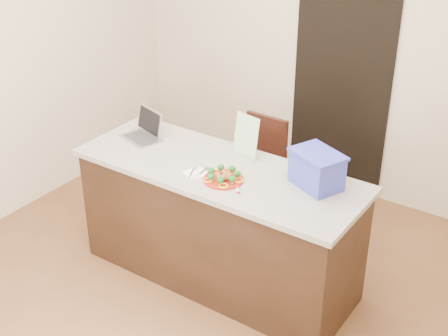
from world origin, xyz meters
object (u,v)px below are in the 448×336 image
Objects in this scene: yogurt_bottle at (238,191)px; laptop at (145,130)px; island at (219,224)px; blue_box at (317,169)px; plate at (224,179)px; napkin at (196,173)px; chair at (260,161)px.

laptop is at bearing 163.05° from yogurt_bottle.
blue_box is at bearing 12.90° from island.
plate is 0.21m from napkin.
napkin is 0.41× the size of laptop.
plate is at bearing -70.38° from chair.
plate reaches higher than island.
yogurt_bottle is (0.31, -0.23, 0.48)m from island.
chair is at bearing 97.44° from napkin.
laptop reaches higher than chair.
laptop is 1.40m from blue_box.
island is 0.96m from chair.
yogurt_bottle is at bearing -109.73° from blue_box.
blue_box reaches higher than laptop.
blue_box reaches higher than yogurt_bottle.
plate is 0.66× the size of blue_box.
napkin is at bearing -3.41° from laptop.
yogurt_bottle is at bearing -36.42° from island.
plate is 0.61m from blue_box.
plate is (0.13, -0.13, 0.47)m from island.
island is 0.61m from yogurt_bottle.
napkin reaches higher than island.
laptop reaches higher than plate.
laptop is (-0.86, 0.22, 0.05)m from plate.
island is at bearing 62.68° from napkin.
chair is at bearing 75.68° from laptop.
napkin is 0.16× the size of chair.
chair is (-0.53, 1.15, -0.44)m from yogurt_bottle.
laptop is at bearing 172.89° from island.
blue_box is 1.29m from chair.
plate is 4.36× the size of yogurt_bottle.
laptop is at bearing 159.39° from napkin.
laptop is 1.09m from chair.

